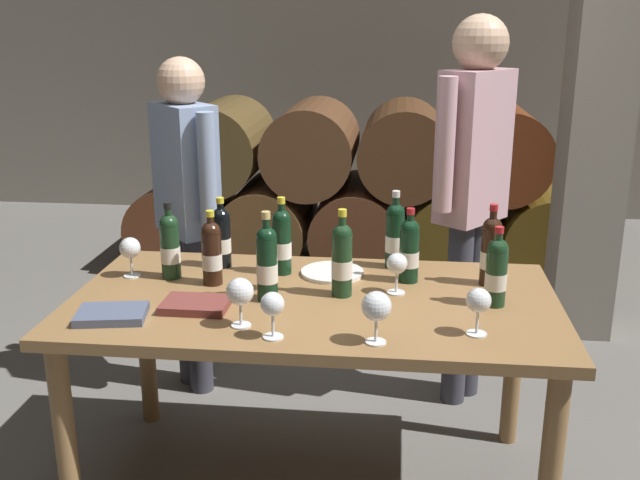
% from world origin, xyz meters
% --- Properties ---
extents(cellar_back_wall, '(10.00, 0.24, 2.80)m').
position_xyz_m(cellar_back_wall, '(0.00, 4.20, 1.40)').
color(cellar_back_wall, gray).
rests_on(cellar_back_wall, ground_plane).
extents(barrel_stack, '(3.12, 0.90, 1.15)m').
position_xyz_m(barrel_stack, '(0.00, 2.60, 0.54)').
color(barrel_stack, brown).
rests_on(barrel_stack, ground_plane).
extents(stone_pillar, '(0.32, 0.32, 2.60)m').
position_xyz_m(stone_pillar, '(1.30, 1.60, 1.30)').
color(stone_pillar, gray).
rests_on(stone_pillar, ground_plane).
extents(dining_table, '(1.70, 0.90, 0.76)m').
position_xyz_m(dining_table, '(0.00, 0.00, 0.67)').
color(dining_table, olive).
rests_on(dining_table, ground_plane).
extents(wine_bottle_0, '(0.07, 0.07, 0.28)m').
position_xyz_m(wine_bottle_0, '(-0.39, 0.10, 0.88)').
color(wine_bottle_0, black).
rests_on(wine_bottle_0, dining_table).
extents(wine_bottle_1, '(0.07, 0.07, 0.32)m').
position_xyz_m(wine_bottle_1, '(-0.16, -0.04, 0.90)').
color(wine_bottle_1, black).
rests_on(wine_bottle_1, dining_table).
extents(wine_bottle_2, '(0.07, 0.07, 0.28)m').
position_xyz_m(wine_bottle_2, '(0.33, 0.20, 0.88)').
color(wine_bottle_2, black).
rests_on(wine_bottle_2, dining_table).
extents(wine_bottle_3, '(0.07, 0.07, 0.28)m').
position_xyz_m(wine_bottle_3, '(0.62, -0.00, 0.88)').
color(wine_bottle_3, '#19381E').
rests_on(wine_bottle_3, dining_table).
extents(wine_bottle_4, '(0.07, 0.07, 0.31)m').
position_xyz_m(wine_bottle_4, '(0.10, 0.03, 0.89)').
color(wine_bottle_4, '#19381E').
rests_on(wine_bottle_4, dining_table).
extents(wine_bottle_5, '(0.07, 0.07, 0.30)m').
position_xyz_m(wine_bottle_5, '(-0.15, 0.24, 0.89)').
color(wine_bottle_5, black).
rests_on(wine_bottle_5, dining_table).
extents(wine_bottle_6, '(0.07, 0.07, 0.31)m').
position_xyz_m(wine_bottle_6, '(0.27, 0.36, 0.89)').
color(wine_bottle_6, black).
rests_on(wine_bottle_6, dining_table).
extents(wine_bottle_7, '(0.07, 0.07, 0.28)m').
position_xyz_m(wine_bottle_7, '(-0.40, 0.29, 0.88)').
color(wine_bottle_7, black).
rests_on(wine_bottle_7, dining_table).
extents(wine_bottle_8, '(0.07, 0.07, 0.29)m').
position_xyz_m(wine_bottle_8, '(-0.56, 0.15, 0.89)').
color(wine_bottle_8, '#19381E').
rests_on(wine_bottle_8, dining_table).
extents(wine_bottle_9, '(0.07, 0.07, 0.30)m').
position_xyz_m(wine_bottle_9, '(0.62, 0.20, 0.89)').
color(wine_bottle_9, black).
rests_on(wine_bottle_9, dining_table).
extents(wine_glass_0, '(0.07, 0.07, 0.15)m').
position_xyz_m(wine_glass_0, '(-0.08, -0.35, 0.87)').
color(wine_glass_0, white).
rests_on(wine_glass_0, dining_table).
extents(wine_glass_1, '(0.08, 0.08, 0.15)m').
position_xyz_m(wine_glass_1, '(-0.71, 0.14, 0.87)').
color(wine_glass_1, white).
rests_on(wine_glass_1, dining_table).
extents(wine_glass_2, '(0.07, 0.07, 0.15)m').
position_xyz_m(wine_glass_2, '(0.29, 0.07, 0.87)').
color(wine_glass_2, white).
rests_on(wine_glass_2, dining_table).
extents(wine_glass_3, '(0.09, 0.09, 0.16)m').
position_xyz_m(wine_glass_3, '(0.23, -0.35, 0.88)').
color(wine_glass_3, white).
rests_on(wine_glass_3, dining_table).
extents(wine_glass_4, '(0.08, 0.08, 0.15)m').
position_xyz_m(wine_glass_4, '(0.54, -0.25, 0.87)').
color(wine_glass_4, white).
rests_on(wine_glass_4, dining_table).
extents(wine_glass_5, '(0.08, 0.08, 0.15)m').
position_xyz_m(wine_glass_5, '(-0.17, 0.06, 0.87)').
color(wine_glass_5, white).
rests_on(wine_glass_5, dining_table).
extents(wine_glass_6, '(0.09, 0.09, 0.16)m').
position_xyz_m(wine_glass_6, '(-0.20, -0.27, 0.87)').
color(wine_glass_6, white).
rests_on(wine_glass_6, dining_table).
extents(tasting_notebook, '(0.22, 0.16, 0.03)m').
position_xyz_m(tasting_notebook, '(-0.38, -0.14, 0.77)').
color(tasting_notebook, brown).
rests_on(tasting_notebook, dining_table).
extents(leather_ledger, '(0.24, 0.20, 0.03)m').
position_xyz_m(leather_ledger, '(-0.63, -0.26, 0.77)').
color(leather_ledger, '#4C5670').
rests_on(leather_ledger, dining_table).
extents(serving_plate, '(0.24, 0.24, 0.01)m').
position_xyz_m(serving_plate, '(0.04, 0.25, 0.77)').
color(serving_plate, white).
rests_on(serving_plate, dining_table).
extents(sommelier_presenting, '(0.34, 0.40, 1.72)m').
position_xyz_m(sommelier_presenting, '(0.60, 0.75, 1.04)').
color(sommelier_presenting, '#383842').
rests_on(sommelier_presenting, ground_plane).
extents(taster_seated_left, '(0.36, 0.39, 1.54)m').
position_xyz_m(taster_seated_left, '(-0.66, 0.72, 0.92)').
color(taster_seated_left, '#383842').
rests_on(taster_seated_left, ground_plane).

